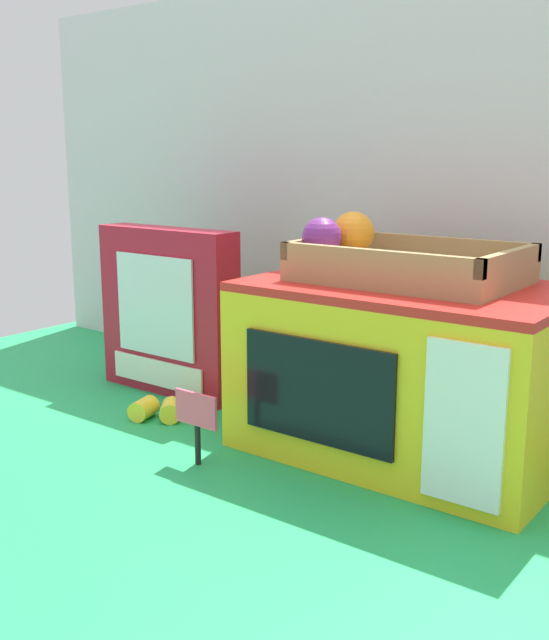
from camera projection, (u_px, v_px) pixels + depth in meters
name	position (u px, v px, depth m)	size (l,w,h in m)	color
ground_plane	(281.00, 428.00, 1.14)	(1.70, 1.70, 0.00)	#219E54
display_back_panel	(377.00, 188.00, 1.28)	(1.61, 0.03, 0.70)	silver
toy_microwave	(407.00, 369.00, 1.03)	(0.43, 0.29, 0.24)	yellow
food_groups_crate	(397.00, 262.00, 1.03)	(0.29, 0.20, 0.09)	#A37F51
cookie_set_box	(168.00, 311.00, 1.29)	(0.27, 0.06, 0.28)	#B2192D
price_sign	(196.00, 417.00, 0.99)	(0.07, 0.01, 0.10)	black
loose_toy_banana	(171.00, 409.00, 1.18)	(0.12, 0.11, 0.03)	yellow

